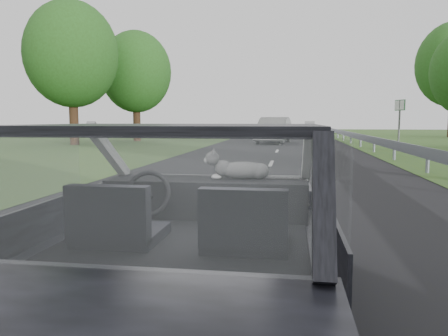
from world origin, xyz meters
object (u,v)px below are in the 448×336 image
(subject_car, at_px, (190,232))
(other_car, at_px, (274,130))
(cat, at_px, (243,169))
(highway_sign, at_px, (399,122))

(subject_car, relative_size, other_car, 0.79)
(subject_car, distance_m, cat, 0.81)
(cat, bearing_deg, other_car, 85.23)
(cat, height_order, other_car, other_car)
(highway_sign, bearing_deg, cat, -123.92)
(cat, relative_size, other_car, 0.11)
(other_car, bearing_deg, cat, -81.68)
(subject_car, height_order, highway_sign, highway_sign)
(cat, relative_size, highway_sign, 0.20)
(other_car, bearing_deg, highway_sign, 2.85)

